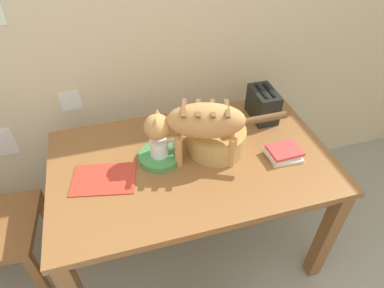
% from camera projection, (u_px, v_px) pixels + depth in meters
% --- Properties ---
extents(wall_rear, '(5.24, 0.11, 2.50)m').
position_uv_depth(wall_rear, '(151.00, 13.00, 1.73)').
color(wall_rear, beige).
rests_on(wall_rear, ground_plane).
extents(dining_table, '(1.37, 0.82, 0.75)m').
position_uv_depth(dining_table, '(192.00, 172.00, 1.70)').
color(dining_table, '#905D31').
rests_on(dining_table, ground_plane).
extents(cat, '(0.61, 0.24, 0.32)m').
position_uv_depth(cat, '(198.00, 124.00, 1.50)').
color(cat, tan).
rests_on(cat, dining_table).
extents(saucer_bowl, '(0.20, 0.20, 0.03)m').
position_uv_depth(saucer_bowl, '(160.00, 156.00, 1.63)').
color(saucer_bowl, '#44924B').
rests_on(saucer_bowl, dining_table).
extents(coffee_mug, '(0.13, 0.09, 0.08)m').
position_uv_depth(coffee_mug, '(160.00, 148.00, 1.60)').
color(coffee_mug, white).
rests_on(coffee_mug, saucer_bowl).
extents(magazine, '(0.32, 0.25, 0.01)m').
position_uv_depth(magazine, '(104.00, 179.00, 1.54)').
color(magazine, red).
rests_on(magazine, dining_table).
extents(book_stack, '(0.17, 0.14, 0.05)m').
position_uv_depth(book_stack, '(284.00, 153.00, 1.64)').
color(book_stack, silver).
rests_on(book_stack, dining_table).
extents(wicker_basket, '(0.29, 0.29, 0.12)m').
position_uv_depth(wicker_basket, '(216.00, 139.00, 1.66)').
color(wicker_basket, tan).
rests_on(wicker_basket, dining_table).
extents(toaster, '(0.12, 0.20, 0.18)m').
position_uv_depth(toaster, '(263.00, 104.00, 1.85)').
color(toaster, black).
rests_on(toaster, dining_table).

